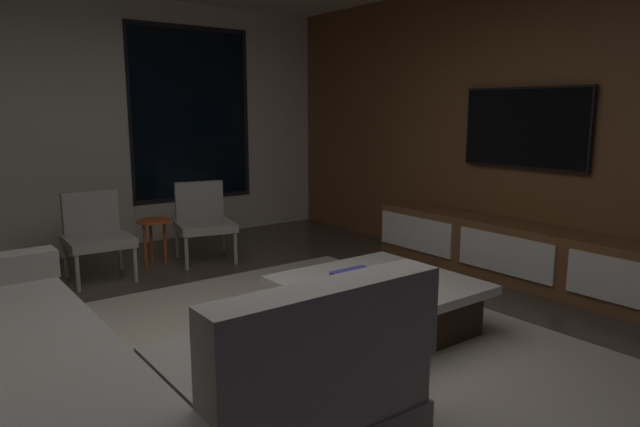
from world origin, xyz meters
name	(u,v)px	position (x,y,z in m)	size (l,w,h in m)	color
floor	(253,371)	(0.00, 0.00, 0.00)	(9.20, 9.20, 0.00)	#473D33
back_wall_with_window	(68,126)	(-0.06, 3.62, 1.34)	(6.60, 0.30, 2.70)	beige
media_wall	(557,128)	(3.06, 0.00, 1.35)	(0.12, 7.80, 2.70)	brown
area_rug	(311,360)	(0.35, -0.10, 0.01)	(3.20, 3.80, 0.01)	beige
sectional_couch	(82,375)	(-0.96, -0.08, 0.29)	(1.98, 2.50, 0.82)	gray
coffee_table	(378,305)	(1.00, 0.02, 0.19)	(1.16, 1.16, 0.36)	#322213
book_stack_on_coffee_table	(355,278)	(0.82, 0.04, 0.41)	(0.29, 0.22, 0.09)	#C464A7
accent_chair_near_window	(203,217)	(0.90, 2.51, 0.43)	(0.65, 0.67, 0.78)	#B2ADA0
accent_chair_by_curtain	(96,231)	(-0.17, 2.47, 0.43)	(0.57, 0.59, 0.78)	#B2ADA0
side_stool	(154,228)	(0.40, 2.56, 0.37)	(0.32, 0.32, 0.46)	#BF4C1E
media_console	(524,255)	(2.77, 0.05, 0.25)	(0.46, 3.10, 0.52)	brown
mounted_tv	(524,128)	(2.95, 0.25, 1.35)	(0.05, 1.24, 0.71)	black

